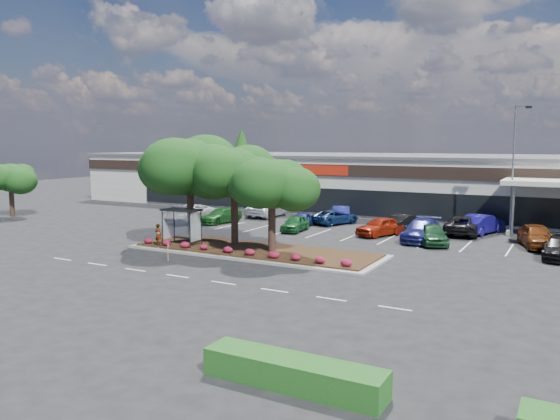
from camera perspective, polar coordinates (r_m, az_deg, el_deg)
The scene contains 30 objects.
ground at distance 33.89m, azimuth -3.21°, elevation -5.95°, with size 160.00×160.00×0.00m, color black.
retail_store at distance 64.49m, azimuth 12.95°, elevation 2.88°, with size 80.40×25.20×6.25m.
landscape_island at distance 38.22m, azimuth -2.59°, elevation -4.27°, with size 18.00×6.00×0.26m.
lane_markings at distance 42.97m, azimuth 3.99°, elevation -3.18°, with size 33.12×20.06×0.01m.
shrub_row at distance 36.41m, azimuth -4.31°, elevation -4.24°, with size 17.00×0.80×0.50m, color #9C153C, non-canonical shape.
bus_shelter at distance 40.14m, azimuth -10.12°, elevation -0.67°, with size 2.75×1.55×2.59m.
island_tree_west at distance 41.46m, azimuth -9.37°, elevation 2.22°, with size 7.20×7.20×7.89m, color #1A3D12, non-canonical shape.
island_tree_mid at distance 40.01m, azimuth -4.79°, elevation 1.71°, with size 6.60×6.60×7.32m, color #1A3D12, non-canonical shape.
island_tree_east at distance 36.70m, azimuth -0.86°, elevation 0.62°, with size 5.80×5.80×6.50m, color #1A3D12, non-canonical shape.
hedge_south_east at distance 17.84m, azimuth 1.40°, elevation -16.62°, with size 6.00×1.30×0.90m, color #124417.
tree_west_far at distance 63.01m, azimuth -26.28°, elevation 1.93°, with size 4.80×4.80×5.61m, color #1A3D12, non-canonical shape.
conifer_north_west at distance 87.98m, azimuth -4.03°, elevation 5.30°, with size 4.40×4.40×10.00m, color #1A3D12.
person_waiting at distance 40.18m, azimuth -12.59°, elevation -2.53°, with size 0.58×0.38×1.58m, color #594C47.
light_pole at distance 48.69m, azimuth 23.23°, elevation 3.10°, with size 1.43×0.50×10.67m.
survey_stake at distance 36.20m, azimuth -11.62°, elevation -4.11°, with size 0.07×0.14×1.10m.
car_0 at distance 53.57m, azimuth -9.42°, elevation -0.35°, with size 2.73×5.91×1.64m, color #B6B6B6.
car_1 at distance 52.44m, azimuth -6.21°, elevation -0.59°, with size 1.94×4.78×1.39m, color #175119.
car_2 at distance 49.44m, azimuth 2.27°, elevation -1.05°, with size 1.59×3.94×1.34m, color navy.
car_3 at distance 47.23m, azimuth 1.59°, elevation -1.41°, with size 1.61×4.00×1.36m, color #185725.
car_4 at distance 45.65m, azimuth 10.40°, elevation -1.71°, with size 1.82×4.53×1.54m, color #9B200B.
car_5 at distance 42.71m, azimuth 15.66°, elevation -2.43°, with size 1.85×4.61×1.57m, color #184122.
car_6 at distance 43.95m, azimuth 14.58°, elevation -2.06°, with size 2.35×5.78×1.68m, color navy.
car_7 at distance 43.98m, azimuth 25.25°, elevation -2.48°, with size 2.03×5.04×1.72m, color #652D0D.
car_8 at distance 40.48m, azimuth 27.17°, elevation -3.58°, with size 1.97×4.85×1.41m, color black.
car_10 at distance 56.61m, azimuth -1.28°, elevation 0.11°, with size 2.65×5.75×1.60m, color silver.
car_11 at distance 53.71m, azimuth 6.39°, elevation -0.34°, with size 1.63×4.67×1.54m, color navy.
car_12 at distance 51.67m, azimuth 5.78°, elevation -0.73°, with size 2.22×4.82×1.34m, color navy.
car_13 at distance 48.33m, azimuth 12.99°, elevation -1.31°, with size 1.60×4.58×1.51m, color black.
car_14 at distance 48.93m, azimuth 20.34°, elevation -1.37°, with size 1.78×5.09×1.68m, color #130D63.
car_15 at distance 47.96m, azimuth 18.47°, elevation -1.51°, with size 2.62×5.69×1.58m, color black.
Camera 1 is at (17.47, -28.03, 7.60)m, focal length 35.00 mm.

